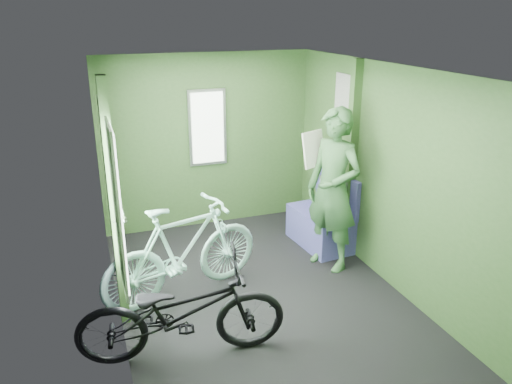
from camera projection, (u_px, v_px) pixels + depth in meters
room at (254, 161)px, 4.73m from camera, size 4.00×4.02×2.31m
bicycle_black at (184, 357)px, 4.25m from camera, size 1.81×0.95×0.98m
bicycle_mint at (186, 296)px, 5.17m from camera, size 1.84×1.05×1.09m
passenger at (333, 190)px, 5.50m from camera, size 0.68×0.79×1.84m
waste_box at (335, 213)px, 6.11m from camera, size 0.26×0.37×0.89m
bench_seat at (322, 224)px, 6.23m from camera, size 0.57×0.92×0.93m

